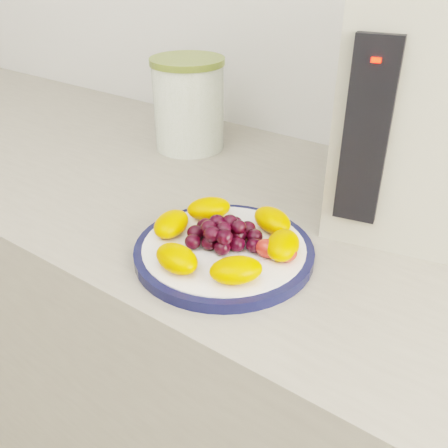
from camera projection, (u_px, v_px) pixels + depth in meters
The scene contains 10 objects.
counter at pixel (248, 395), 1.03m from camera, with size 3.50×0.60×0.90m, color gray.
cabinet_face at pixel (247, 405), 1.04m from camera, with size 3.48×0.58×0.84m, color #896149.
plate_rim at pixel (224, 251), 0.67m from camera, with size 0.24×0.24×0.01m, color #0E1235.
plate_face at pixel (224, 251), 0.67m from camera, with size 0.22×0.22×0.02m, color white.
canister at pixel (189, 107), 0.97m from camera, with size 0.14×0.14×0.16m, color #44671A.
canister_lid at pixel (187, 61), 0.93m from camera, with size 0.14×0.14×0.01m, color olive.
appliance_body at pixel (416, 112), 0.70m from camera, with size 0.18×0.25×0.32m, color #ACA995.
appliance_panel at pixel (366, 134), 0.61m from camera, with size 0.05×0.02×0.23m, color black.
appliance_led at pixel (376, 60), 0.56m from camera, with size 0.01×0.01×0.01m, color #FF0C05.
fruit_plate at pixel (227, 236), 0.65m from camera, with size 0.21×0.21×0.04m.
Camera 1 is at (0.38, 0.60, 1.28)m, focal length 40.00 mm.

